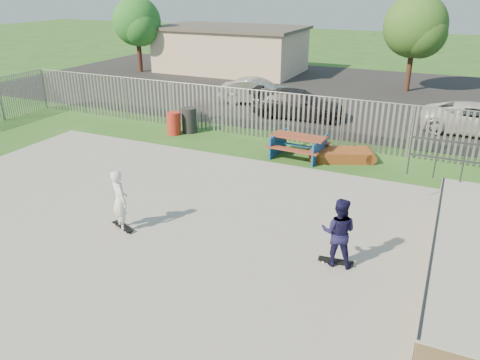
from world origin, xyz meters
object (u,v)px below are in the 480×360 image
at_px(picnic_table, 298,146).
at_px(tree_left, 137,22).
at_px(trash_bin_red, 174,123).
at_px(car_dark, 298,104).
at_px(skater_navy, 339,232).
at_px(trash_bin_grey, 189,120).
at_px(funbox, 341,155).
at_px(car_white, 479,119).
at_px(car_silver, 258,91).
at_px(tree_mid, 415,26).
at_px(skater_white, 120,200).

height_order(picnic_table, tree_left, tree_left).
relative_size(trash_bin_red, car_dark, 0.21).
relative_size(car_dark, skater_navy, 2.83).
xyz_separation_m(trash_bin_grey, car_dark, (3.56, 4.26, 0.14)).
bearing_deg(funbox, car_white, 27.77).
xyz_separation_m(funbox, car_silver, (-6.21, 6.77, 0.49)).
bearing_deg(tree_left, car_white, -16.54).
bearing_deg(tree_mid, skater_white, -102.08).
bearing_deg(car_white, car_silver, 84.61).
bearing_deg(tree_mid, trash_bin_red, -121.03).
distance_m(trash_bin_grey, tree_left, 16.34).
bearing_deg(car_silver, tree_mid, -56.17).
height_order(tree_mid, skater_white, tree_mid).
bearing_deg(tree_mid, skater_navy, -87.60).
bearing_deg(car_white, trash_bin_grey, 113.89).
bearing_deg(trash_bin_red, trash_bin_grey, 49.54).
distance_m(picnic_table, trash_bin_red, 5.82).
bearing_deg(trash_bin_grey, car_dark, 50.10).
height_order(car_silver, car_dark, same).
height_order(picnic_table, tree_mid, tree_mid).
distance_m(car_silver, car_dark, 3.40).
relative_size(picnic_table, tree_mid, 0.37).
distance_m(trash_bin_red, skater_navy, 11.57).
xyz_separation_m(car_dark, tree_left, (-14.62, 7.38, 2.85)).
distance_m(car_silver, skater_white, 14.82).
relative_size(picnic_table, car_white, 0.44).
xyz_separation_m(picnic_table, trash_bin_red, (-5.80, 0.51, 0.06)).
distance_m(funbox, car_white, 7.28).
xyz_separation_m(funbox, car_dark, (-3.33, 4.96, 0.49)).
xyz_separation_m(picnic_table, trash_bin_grey, (-5.34, 1.05, 0.12)).
bearing_deg(trash_bin_grey, car_white, 23.42).
bearing_deg(skater_white, tree_left, -22.46).
bearing_deg(skater_white, tree_mid, -69.42).
bearing_deg(car_dark, tree_mid, -29.17).
height_order(picnic_table, skater_navy, skater_navy).
bearing_deg(tree_mid, picnic_table, -99.29).
xyz_separation_m(trash_bin_red, skater_navy, (8.95, -7.32, 0.48)).
xyz_separation_m(trash_bin_grey, skater_white, (3.03, -8.56, 0.42)).
bearing_deg(skater_navy, car_dark, -74.08).
bearing_deg(car_dark, trash_bin_red, 136.04).
distance_m(car_white, skater_navy, 13.16).
height_order(funbox, tree_mid, tree_mid).
xyz_separation_m(trash_bin_red, tree_mid, (8.08, 13.44, 3.29)).
xyz_separation_m(funbox, tree_left, (-17.95, 12.35, 3.34)).
bearing_deg(skater_white, car_dark, -59.72).
bearing_deg(car_dark, picnic_table, -165.50).
relative_size(picnic_table, tree_left, 0.40).
height_order(car_silver, tree_left, tree_left).
relative_size(trash_bin_red, car_white, 0.21).
bearing_deg(tree_mid, tree_left, -176.16).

